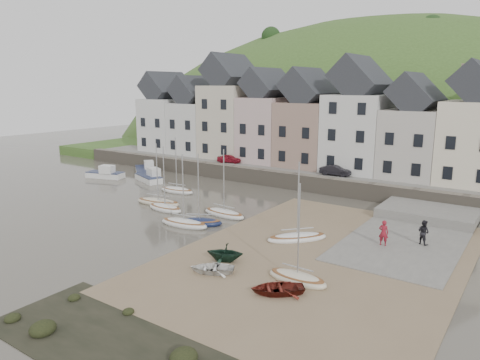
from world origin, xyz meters
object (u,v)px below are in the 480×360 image
Objects in this scene: sailboat_0 at (177,190)px; person_red at (384,233)px; car_right at (335,170)px; rowboat_white at (212,268)px; person_dark at (423,232)px; rowboat_red at (277,288)px; rowboat_green at (225,252)px; car_left at (229,159)px.

sailboat_0 is 24.17m from person_red.
sailboat_0 is 17.89m from car_right.
rowboat_white is 1.52× the size of person_dark.
person_dark is (2.34, 1.89, -0.03)m from person_red.
rowboat_white is 26.23m from car_right.
rowboat_red is 1.66× the size of person_dark.
rowboat_green is 1.29× the size of person_red.
person_red reaches higher than person_dark.
sailboat_0 is at bearing -14.71° from person_red.
person_dark reaches higher than rowboat_red.
rowboat_red is 0.96× the size of car_left.
person_red is (7.38, 10.81, 0.72)m from rowboat_white.
person_dark is at bearing -146.68° from person_red.
car_right is at bearing -61.81° from person_red.
car_left is at bearing 95.65° from sailboat_0.
person_red is at bearing 116.15° from rowboat_white.
car_left is at bearing 85.61° from car_right.
car_left is 14.80m from car_right.
sailboat_0 reaches higher than person_red.
person_dark reaches higher than rowboat_green.
person_red is 29.26m from car_left.
sailboat_0 is 20.49m from rowboat_green.
sailboat_0 reaches higher than person_dark.
sailboat_0 is at bearing -164.07° from rowboat_red.
rowboat_white is at bearing 76.08° from person_dark.
sailboat_0 is 2.08× the size of rowboat_red.
person_dark is 30.41m from car_left.
rowboat_green is 29.64m from car_left.
rowboat_white is 1.14× the size of rowboat_green.
car_right reaches higher than car_left.
rowboat_green is at bearing 162.78° from rowboat_white.
car_right reaches higher than rowboat_red.
car_left is (-17.18, 24.12, 1.44)m from rowboat_green.
rowboat_white is 16.01m from person_dark.
person_dark is at bearing 119.82° from rowboat_red.
car_right is (-2.79, 26.02, 1.82)m from rowboat_white.
car_left reaches higher than rowboat_white.
rowboat_red is at bearing -168.21° from car_right.
sailboat_0 is at bearing -151.18° from rowboat_green.
car_left is (-17.59, 26.02, 1.79)m from rowboat_white.
person_dark is 0.53× the size of car_right.
sailboat_0 is at bearing 125.38° from car_right.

